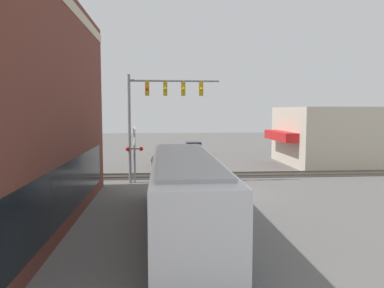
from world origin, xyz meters
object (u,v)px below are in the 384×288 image
city_bus (185,189)px  crossing_signal (134,149)px  parked_car_white (193,148)px  pedestrian_at_crossing (153,169)px  parked_car_black (172,158)px

city_bus → crossing_signal: crossing_signal is taller
parked_car_white → pedestrian_at_crossing: pedestrian_at_crossing is taller
pedestrian_at_crossing → city_bus: bearing=-171.6°
city_bus → pedestrian_at_crossing: size_ratio=6.79×
crossing_signal → pedestrian_at_crossing: size_ratio=2.09×
city_bus → parked_car_white: city_bus is taller
city_bus → parked_car_white: (26.57, -2.60, -1.03)m
parked_car_black → parked_car_white: parked_car_white is taller
city_bus → parked_car_white: bearing=-5.6°
crossing_signal → parked_car_white: (16.33, -5.34, -1.63)m
parked_car_white → city_bus: bearing=174.4°
parked_car_black → pedestrian_at_crossing: pedestrian_at_crossing is taller
pedestrian_at_crossing → parked_car_white: bearing=-14.0°
crossing_signal → parked_car_white: bearing=-18.1°
city_bus → parked_car_white: 26.72m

